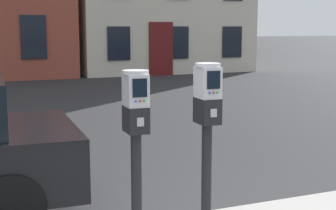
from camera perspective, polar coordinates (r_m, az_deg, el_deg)
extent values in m
cylinder|color=black|center=(4.25, -3.60, -9.25)|extent=(0.09, 0.09, 0.93)
cube|color=black|center=(4.11, -3.68, -1.63)|extent=(0.18, 0.25, 0.22)
cube|color=#A5A8AD|center=(3.99, -3.15, -1.94)|extent=(0.06, 0.01, 0.07)
cube|color=#B7BABF|center=(4.07, -3.71, 1.70)|extent=(0.18, 0.23, 0.26)
cube|color=black|center=(3.95, -3.22, 1.95)|extent=(0.12, 0.01, 0.15)
cylinder|color=blue|center=(3.96, -3.68, 0.41)|extent=(0.02, 0.01, 0.02)
cylinder|color=red|center=(3.97, -3.20, 0.43)|extent=(0.02, 0.01, 0.02)
cylinder|color=green|center=(3.98, -2.72, 0.46)|extent=(0.02, 0.01, 0.02)
cylinder|color=#B7BABF|center=(4.05, -3.73, 3.76)|extent=(0.22, 0.22, 0.03)
cylinder|color=black|center=(4.49, 4.39, -8.08)|extent=(0.09, 0.09, 0.96)
cube|color=black|center=(4.36, 4.48, -0.64)|extent=(0.18, 0.25, 0.22)
cube|color=#A5A8AD|center=(4.24, 5.20, -0.91)|extent=(0.06, 0.01, 0.07)
cube|color=#B7BABF|center=(4.32, 4.52, 2.58)|extent=(0.18, 0.23, 0.27)
cube|color=black|center=(4.21, 5.21, 2.86)|extent=(0.12, 0.01, 0.15)
cylinder|color=blue|center=(4.21, 4.77, 1.37)|extent=(0.02, 0.01, 0.02)
cylinder|color=red|center=(4.22, 5.20, 1.39)|extent=(0.02, 0.01, 0.02)
cylinder|color=green|center=(4.24, 5.63, 1.41)|extent=(0.02, 0.01, 0.02)
cylinder|color=#B7BABF|center=(4.31, 4.55, 4.58)|extent=(0.22, 0.22, 0.03)
cylinder|color=black|center=(4.83, -17.48, -10.96)|extent=(0.65, 0.25, 0.64)
cylinder|color=black|center=(6.40, -18.20, -6.09)|extent=(0.65, 0.25, 0.64)
cube|color=black|center=(18.64, -15.02, 7.47)|extent=(0.90, 0.06, 1.55)
cube|color=black|center=(19.33, -5.61, 6.98)|extent=(0.90, 0.06, 1.29)
cube|color=black|center=(20.20, 1.16, 7.10)|extent=(0.90, 0.06, 1.29)
cube|color=black|center=(21.32, 7.29, 7.12)|extent=(0.90, 0.06, 1.29)
cube|color=#591414|center=(19.92, -0.80, 6.40)|extent=(1.00, 0.07, 2.10)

